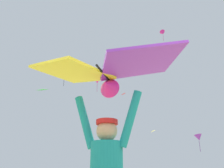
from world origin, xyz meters
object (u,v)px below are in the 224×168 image
at_px(distant_kite_red_low_right, 123,94).
at_px(distant_kite_magenta_high_left, 97,81).
at_px(distant_kite_green_mid_left, 42,89).
at_px(held_stunt_kite, 105,72).
at_px(distant_kite_black_overhead_distant, 65,74).
at_px(distant_kite_yellow_mid_right, 153,131).
at_px(distant_kite_magenta_high_right, 163,33).
at_px(distant_kite_purple_low_left, 199,137).

bearing_deg(distant_kite_red_low_right, distant_kite_magenta_high_left, 125.39).
height_order(distant_kite_green_mid_left, distant_kite_red_low_right, distant_kite_red_low_right).
bearing_deg(held_stunt_kite, distant_kite_black_overhead_distant, 106.56).
relative_size(distant_kite_green_mid_left, distant_kite_black_overhead_distant, 0.31).
xyz_separation_m(held_stunt_kite, distant_kite_green_mid_left, (-5.55, 12.50, 4.51)).
bearing_deg(distant_kite_green_mid_left, distant_kite_magenta_high_left, 86.56).
distance_m(distant_kite_green_mid_left, distant_kite_yellow_mid_right, 24.32).
xyz_separation_m(distant_kite_green_mid_left, distant_kite_magenta_high_left, (1.31, 21.79, 9.62)).
relative_size(distant_kite_magenta_high_right, distant_kite_yellow_mid_right, 1.74).
bearing_deg(distant_kite_black_overhead_distant, distant_kite_magenta_high_left, -5.77).
bearing_deg(distant_kite_magenta_high_right, held_stunt_kite, -103.78).
xyz_separation_m(distant_kite_magenta_high_right, distant_kite_magenta_high_left, (-9.74, 11.87, -1.59)).
xyz_separation_m(held_stunt_kite, distant_kite_red_low_right, (0.30, 27.89, 9.44)).
bearing_deg(distant_kite_yellow_mid_right, distant_kite_red_low_right, -125.66).
height_order(held_stunt_kite, distant_kite_magenta_high_left, distant_kite_magenta_high_left).
bearing_deg(held_stunt_kite, distant_kite_magenta_high_left, 97.05).
distance_m(distant_kite_yellow_mid_right, distant_kite_purple_low_left, 6.97).
distance_m(distant_kite_red_low_right, distant_kite_purple_low_left, 13.95).
height_order(distant_kite_red_low_right, distant_kite_yellow_mid_right, distant_kite_red_low_right).
relative_size(distant_kite_green_mid_left, distant_kite_yellow_mid_right, 1.00).
xyz_separation_m(distant_kite_red_low_right, distant_kite_yellow_mid_right, (4.67, 6.51, -4.16)).
bearing_deg(distant_kite_green_mid_left, distant_kite_magenta_high_right, 41.91).
xyz_separation_m(distant_kite_red_low_right, distant_kite_purple_low_left, (11.51, 5.80, -5.35)).
bearing_deg(distant_kite_yellow_mid_right, distant_kite_black_overhead_distant, 178.12).
bearing_deg(distant_kite_magenta_high_left, distant_kite_purple_low_left, -2.14).
distance_m(held_stunt_kite, distant_kite_red_low_right, 29.45).
bearing_deg(distant_kite_magenta_high_left, distant_kite_red_low_right, -54.61).
bearing_deg(distant_kite_green_mid_left, distant_kite_purple_low_left, 50.68).
bearing_deg(distant_kite_black_overhead_distant, distant_kite_purple_low_left, -3.15).
distance_m(held_stunt_kite, distant_kite_green_mid_left, 14.40).
height_order(distant_kite_green_mid_left, distant_kite_magenta_high_right, distant_kite_magenta_high_right).
height_order(distant_kite_yellow_mid_right, distant_kite_magenta_high_left, distant_kite_magenta_high_left).
bearing_deg(distant_kite_purple_low_left, distant_kite_red_low_right, -153.26).
bearing_deg(distant_kite_magenta_high_right, distant_kite_green_mid_left, -138.09).
xyz_separation_m(distant_kite_green_mid_left, distant_kite_black_overhead_distant, (-4.83, 22.41, 11.38)).
bearing_deg(distant_kite_purple_low_left, distant_kite_magenta_high_left, 177.86).
relative_size(held_stunt_kite, distant_kite_magenta_high_left, 0.68).
relative_size(distant_kite_yellow_mid_right, distant_kite_magenta_high_left, 0.34).
bearing_deg(distant_kite_black_overhead_distant, distant_kite_green_mid_left, -77.84).
bearing_deg(distant_kite_black_overhead_distant, distant_kite_yellow_mid_right, -1.88).
bearing_deg(distant_kite_magenta_high_left, distant_kite_yellow_mid_right, 0.73).
xyz_separation_m(held_stunt_kite, distant_kite_magenta_high_left, (-4.24, 34.29, 14.13)).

